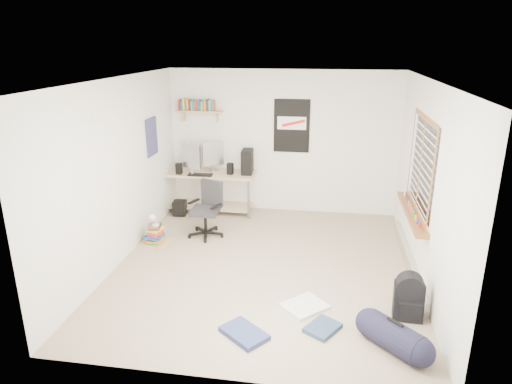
# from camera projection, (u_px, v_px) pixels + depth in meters

# --- Properties ---
(floor) EXTENTS (4.00, 4.50, 0.01)m
(floor) POSITION_uv_depth(u_px,v_px,m) (264.00, 266.00, 6.28)
(floor) COLOR gray
(floor) RESTS_ON ground
(ceiling) EXTENTS (4.00, 4.50, 0.01)m
(ceiling) POSITION_uv_depth(u_px,v_px,m) (266.00, 79.00, 5.48)
(ceiling) COLOR white
(ceiling) RESTS_ON ground
(back_wall) EXTENTS (4.00, 0.01, 2.50)m
(back_wall) POSITION_uv_depth(u_px,v_px,m) (283.00, 142.00, 7.99)
(back_wall) COLOR silver
(back_wall) RESTS_ON ground
(left_wall) EXTENTS (0.01, 4.50, 2.50)m
(left_wall) POSITION_uv_depth(u_px,v_px,m) (119.00, 172.00, 6.18)
(left_wall) COLOR silver
(left_wall) RESTS_ON ground
(right_wall) EXTENTS (0.01, 4.50, 2.50)m
(right_wall) POSITION_uv_depth(u_px,v_px,m) (427.00, 187.00, 5.58)
(right_wall) COLOR silver
(right_wall) RESTS_ON ground
(desk) EXTENTS (1.68, 0.82, 0.75)m
(desk) POSITION_uv_depth(u_px,v_px,m) (210.00, 191.00, 8.22)
(desk) COLOR tan
(desk) RESTS_ON floor
(monitor_left) EXTENTS (0.40, 0.27, 0.44)m
(monitor_left) POSITION_uv_depth(u_px,v_px,m) (192.00, 162.00, 7.80)
(monitor_left) COLOR #B5B6BB
(monitor_left) RESTS_ON desk
(monitor_right) EXTENTS (0.37, 0.26, 0.41)m
(monitor_right) POSITION_uv_depth(u_px,v_px,m) (213.00, 160.00, 8.03)
(monitor_right) COLOR #B2B2B7
(monitor_right) RESTS_ON desk
(pc_tower) EXTENTS (0.21, 0.40, 0.41)m
(pc_tower) POSITION_uv_depth(u_px,v_px,m) (247.00, 161.00, 7.94)
(pc_tower) COLOR black
(pc_tower) RESTS_ON desk
(keyboard) EXTENTS (0.43, 0.17, 0.02)m
(keyboard) POSITION_uv_depth(u_px,v_px,m) (200.00, 175.00, 7.83)
(keyboard) COLOR black
(keyboard) RESTS_ON desk
(speaker_left) EXTENTS (0.11, 0.11, 0.19)m
(speaker_left) POSITION_uv_depth(u_px,v_px,m) (179.00, 168.00, 7.91)
(speaker_left) COLOR black
(speaker_left) RESTS_ON desk
(speaker_right) EXTENTS (0.11, 0.11, 0.19)m
(speaker_right) POSITION_uv_depth(u_px,v_px,m) (230.00, 169.00, 7.89)
(speaker_right) COLOR black
(speaker_right) RESTS_ON desk
(office_chair) EXTENTS (0.75, 0.75, 0.88)m
(office_chair) POSITION_uv_depth(u_px,v_px,m) (205.00, 207.00, 7.10)
(office_chair) COLOR #262528
(office_chair) RESTS_ON floor
(wall_shelf) EXTENTS (0.80, 0.22, 0.24)m
(wall_shelf) POSITION_uv_depth(u_px,v_px,m) (200.00, 111.00, 7.93)
(wall_shelf) COLOR tan
(wall_shelf) RESTS_ON back_wall
(poster_back_wall) EXTENTS (0.62, 0.03, 0.92)m
(poster_back_wall) POSITION_uv_depth(u_px,v_px,m) (292.00, 126.00, 7.85)
(poster_back_wall) COLOR black
(poster_back_wall) RESTS_ON back_wall
(poster_left_wall) EXTENTS (0.02, 0.42, 0.60)m
(poster_left_wall) POSITION_uv_depth(u_px,v_px,m) (152.00, 137.00, 7.22)
(poster_left_wall) COLOR navy
(poster_left_wall) RESTS_ON left_wall
(window) EXTENTS (0.10, 1.50, 1.26)m
(window) POSITION_uv_depth(u_px,v_px,m) (420.00, 164.00, 5.81)
(window) COLOR brown
(window) RESTS_ON right_wall
(baseboard_heater) EXTENTS (0.08, 2.50, 0.18)m
(baseboard_heater) POSITION_uv_depth(u_px,v_px,m) (409.00, 261.00, 6.23)
(baseboard_heater) COLOR #B7B2A8
(baseboard_heater) RESTS_ON floor
(backpack) EXTENTS (0.34, 0.28, 0.43)m
(backpack) POSITION_uv_depth(u_px,v_px,m) (408.00, 301.00, 5.06)
(backpack) COLOR black
(backpack) RESTS_ON floor
(duffel_bag) EXTENTS (0.43, 0.43, 0.60)m
(duffel_bag) POSITION_uv_depth(u_px,v_px,m) (393.00, 337.00, 4.54)
(duffel_bag) COLOR black
(duffel_bag) RESTS_ON floor
(tshirt) EXTENTS (0.61, 0.61, 0.04)m
(tshirt) POSITION_uv_depth(u_px,v_px,m) (305.00, 306.00, 5.29)
(tshirt) COLOR silver
(tshirt) RESTS_ON floor
(jeans_a) EXTENTS (0.58, 0.55, 0.05)m
(jeans_a) POSITION_uv_depth(u_px,v_px,m) (244.00, 333.00, 4.78)
(jeans_a) COLOR navy
(jeans_a) RESTS_ON floor
(jeans_b) EXTENTS (0.43, 0.46, 0.05)m
(jeans_b) POSITION_uv_depth(u_px,v_px,m) (323.00, 328.00, 4.88)
(jeans_b) COLOR #233750
(jeans_b) RESTS_ON floor
(book_stack) EXTENTS (0.61, 0.56, 0.33)m
(book_stack) POSITION_uv_depth(u_px,v_px,m) (156.00, 234.00, 6.95)
(book_stack) COLOR brown
(book_stack) RESTS_ON floor
(desk_lamp) EXTENTS (0.12, 0.18, 0.18)m
(desk_lamp) POSITION_uv_depth(u_px,v_px,m) (155.00, 220.00, 6.86)
(desk_lamp) COLOR silver
(desk_lamp) RESTS_ON book_stack
(subwoofer) EXTENTS (0.24, 0.24, 0.25)m
(subwoofer) POSITION_uv_depth(u_px,v_px,m) (180.00, 208.00, 8.06)
(subwoofer) COLOR black
(subwoofer) RESTS_ON floor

